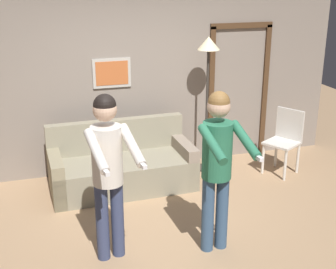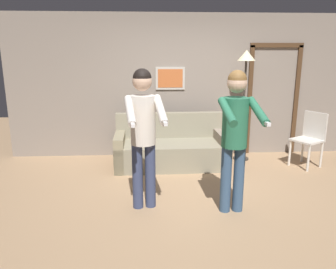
{
  "view_description": "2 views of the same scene",
  "coord_description": "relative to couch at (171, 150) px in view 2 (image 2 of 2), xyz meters",
  "views": [
    {
      "loc": [
        -1.35,
        -4.39,
        2.79
      ],
      "look_at": [
        -0.09,
        -0.27,
        1.28
      ],
      "focal_mm": 50.0,
      "sensor_mm": 36.0,
      "label": 1
    },
    {
      "loc": [
        -0.62,
        -4.08,
        1.89
      ],
      "look_at": [
        -0.41,
        -0.42,
        0.98
      ],
      "focal_mm": 35.0,
      "sensor_mm": 36.0,
      "label": 2
    }
  ],
  "objects": [
    {
      "name": "person_standing_left",
      "position": [
        -0.44,
        -1.61,
        0.77
      ],
      "size": [
        0.5,
        0.72,
        1.73
      ],
      "color": "#353E61",
      "rests_on": "ground_plane"
    },
    {
      "name": "ground_plane",
      "position": [
        0.25,
        -1.34,
        -0.28
      ],
      "size": [
        12.0,
        12.0,
        0.0
      ],
      "primitive_type": "plane",
      "color": "tan"
    },
    {
      "name": "torchiere_lamp",
      "position": [
        1.31,
        0.25,
        1.32
      ],
      "size": [
        0.31,
        0.31,
        1.95
      ],
      "color": "#332D28",
      "rests_on": "ground_plane"
    },
    {
      "name": "dining_chair_distant",
      "position": [
        2.37,
        -0.17,
        0.25
      ],
      "size": [
        0.57,
        0.57,
        0.93
      ],
      "color": "silver",
      "rests_on": "ground_plane"
    },
    {
      "name": "couch",
      "position": [
        0.0,
        0.0,
        0.0
      ],
      "size": [
        1.92,
        0.89,
        0.87
      ],
      "color": "gray",
      "rests_on": "ground_plane"
    },
    {
      "name": "person_standing_right",
      "position": [
        0.63,
        -1.77,
        0.76
      ],
      "size": [
        0.45,
        0.7,
        1.71
      ],
      "color": "#355171",
      "rests_on": "ground_plane"
    },
    {
      "name": "back_wall_assembly",
      "position": [
        0.28,
        0.67,
        1.02
      ],
      "size": [
        6.4,
        0.1,
        2.6
      ],
      "color": "gray",
      "rests_on": "ground_plane"
    }
  ]
}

